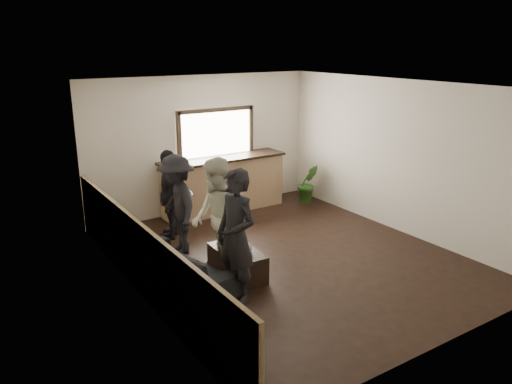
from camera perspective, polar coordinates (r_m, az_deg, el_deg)
ground at (r=8.35m, az=3.60°, el=-7.44°), size 5.00×6.00×0.01m
room_shell at (r=7.46m, az=-0.76°, el=1.61°), size 5.01×6.01×2.80m
bar_counter at (r=10.43m, az=-3.81°, el=1.28°), size 2.70×0.68×2.13m
sofa at (r=7.45m, az=-8.53°, el=-8.30°), size 1.20×2.07×0.57m
coffee_table at (r=7.61m, az=-2.17°, el=-8.14°), size 0.59×1.00×0.43m
cup_a at (r=7.63m, az=-4.08°, el=-5.90°), size 0.16×0.16×0.10m
cup_b at (r=7.44m, az=-0.76°, el=-6.53°), size 0.13×0.13×0.09m
potted_plant at (r=11.06m, az=5.95°, el=0.99°), size 0.55×0.48×0.86m
person_a at (r=6.71m, az=-2.29°, el=-5.07°), size 0.55×0.74×1.85m
person_b at (r=7.36m, az=-4.50°, el=-3.15°), size 0.91×1.05×1.84m
person_c at (r=8.33m, az=-8.97°, el=-1.45°), size 0.74×1.15×1.68m
person_d at (r=9.04m, az=-9.81°, el=-0.25°), size 0.90×0.99×1.62m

